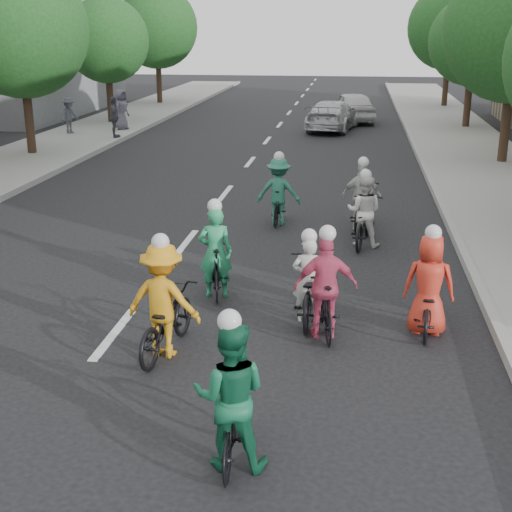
% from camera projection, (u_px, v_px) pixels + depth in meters
% --- Properties ---
extents(ground, '(120.00, 120.00, 0.00)m').
position_uv_depth(ground, '(114.00, 334.00, 11.36)').
color(ground, black).
rests_on(ground, ground).
extents(curb_left, '(0.18, 80.00, 0.18)m').
position_uv_depth(curb_left, '(28.00, 184.00, 21.54)').
color(curb_left, '#999993').
rests_on(curb_left, ground).
extents(sidewalk_right, '(4.00, 80.00, 0.15)m').
position_uv_depth(sidewalk_right, '(509.00, 200.00, 19.71)').
color(sidewalk_right, gray).
rests_on(sidewalk_right, ground).
extents(curb_right, '(0.18, 80.00, 0.18)m').
position_uv_depth(curb_right, '(438.00, 197.00, 19.96)').
color(curb_right, '#999993').
rests_on(curb_right, ground).
extents(tree_l_3, '(4.80, 4.80, 6.93)m').
position_uv_depth(tree_l_3, '(20.00, 30.00, 25.15)').
color(tree_l_3, black).
rests_on(tree_l_3, ground).
extents(tree_l_4, '(4.00, 4.00, 5.97)m').
position_uv_depth(tree_l_4, '(107.00, 40.00, 33.80)').
color(tree_l_4, black).
rests_on(tree_l_4, ground).
extents(tree_l_5, '(4.80, 4.80, 6.93)m').
position_uv_depth(tree_l_5, '(157.00, 27.00, 42.11)').
color(tree_l_5, black).
rests_on(tree_l_5, ground).
extents(tree_r_2, '(4.00, 4.00, 5.97)m').
position_uv_depth(tree_r_2, '(473.00, 41.00, 32.15)').
color(tree_r_2, black).
rests_on(tree_r_2, ground).
extents(tree_r_3, '(4.80, 4.80, 6.93)m').
position_uv_depth(tree_r_3, '(450.00, 27.00, 40.46)').
color(tree_r_3, black).
rests_on(tree_r_3, ground).
extents(cyclist_0, '(0.67, 1.89, 1.59)m').
position_uv_depth(cyclist_0, '(308.00, 288.00, 11.76)').
color(cyclist_0, black).
rests_on(cyclist_0, ground).
extents(cyclist_1, '(0.86, 1.52, 1.87)m').
position_uv_depth(cyclist_1, '(231.00, 406.00, 7.81)').
color(cyclist_1, black).
rests_on(cyclist_1, ground).
extents(cyclist_2, '(1.20, 1.96, 1.88)m').
position_uv_depth(cyclist_2, '(164.00, 310.00, 10.49)').
color(cyclist_2, black).
rests_on(cyclist_2, ground).
extents(cyclist_3, '(1.03, 1.56, 1.83)m').
position_uv_depth(cyclist_3, '(326.00, 296.00, 11.10)').
color(cyclist_3, black).
rests_on(cyclist_3, ground).
extents(cyclist_4, '(0.85, 1.71, 1.79)m').
position_uv_depth(cyclist_4, '(428.00, 295.00, 11.28)').
color(cyclist_4, black).
rests_on(cyclist_4, ground).
extents(cyclist_5, '(0.71, 1.61, 1.81)m').
position_uv_depth(cyclist_5, '(216.00, 262.00, 12.80)').
color(cyclist_5, black).
rests_on(cyclist_5, ground).
extents(cyclist_6, '(0.96, 1.98, 1.73)m').
position_uv_depth(cyclist_6, '(364.00, 218.00, 15.76)').
color(cyclist_6, black).
rests_on(cyclist_6, ground).
extents(cyclist_7, '(1.10, 1.50, 1.81)m').
position_uv_depth(cyclist_7, '(279.00, 196.00, 17.37)').
color(cyclist_7, black).
rests_on(cyclist_7, ground).
extents(cyclist_8, '(0.99, 2.03, 1.75)m').
position_uv_depth(cyclist_8, '(361.00, 204.00, 17.04)').
color(cyclist_8, black).
rests_on(cyclist_8, ground).
extents(follow_car_lead, '(2.67, 4.94, 1.36)m').
position_uv_depth(follow_car_lead, '(333.00, 115.00, 32.93)').
color(follow_car_lead, silver).
rests_on(follow_car_lead, ground).
extents(follow_car_trail, '(2.62, 4.63, 1.49)m').
position_uv_depth(follow_car_trail, '(352.00, 107.00, 35.86)').
color(follow_car_trail, silver).
rests_on(follow_car_trail, ground).
extents(spectator_0, '(0.91, 1.14, 1.55)m').
position_uv_depth(spectator_0, '(69.00, 115.00, 30.95)').
color(spectator_0, '#484954').
rests_on(spectator_0, sidewalk_left).
extents(spectator_1, '(0.72, 1.08, 1.70)m').
position_uv_depth(spectator_1, '(114.00, 117.00, 29.69)').
color(spectator_1, '#51505E').
rests_on(spectator_1, sidewalk_left).
extents(spectator_2, '(0.76, 0.98, 1.78)m').
position_uv_depth(spectator_2, '(121.00, 109.00, 32.04)').
color(spectator_2, '#575563').
rests_on(spectator_2, sidewalk_left).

